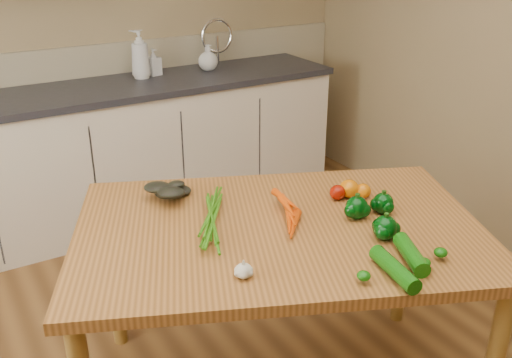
{
  "coord_description": "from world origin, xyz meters",
  "views": [
    {
      "loc": [
        -0.83,
        -1.19,
        1.78
      ],
      "look_at": [
        0.23,
        0.58,
        0.87
      ],
      "focal_mm": 40.0,
      "sensor_mm": 36.0,
      "label": 1
    }
  ],
  "objects": [
    {
      "name": "tomato_c",
      "position": [
        0.6,
        0.36,
        0.82
      ],
      "size": [
        0.06,
        0.06,
        0.06
      ],
      "primitive_type": "ellipsoid",
      "color": "#C76004",
      "rests_on": "table"
    },
    {
      "name": "tomato_b",
      "position": [
        0.56,
        0.4,
        0.83
      ],
      "size": [
        0.08,
        0.08,
        0.07
      ],
      "primitive_type": "ellipsoid",
      "color": "#C76004",
      "rests_on": "table"
    },
    {
      "name": "soap_bottle_b",
      "position": [
        0.49,
        2.31,
        0.99
      ],
      "size": [
        0.09,
        0.09,
        0.17
      ],
      "primitive_type": "imported",
      "rotation": [
        0.0,
        0.0,
        0.24
      ],
      "color": "silver",
      "rests_on": "counter_run"
    },
    {
      "name": "tomato_a",
      "position": [
        0.5,
        0.4,
        0.82
      ],
      "size": [
        0.07,
        0.07,
        0.06
      ],
      "primitive_type": "ellipsoid",
      "color": "#810E02",
      "rests_on": "table"
    },
    {
      "name": "zucchini_a",
      "position": [
        0.42,
        -0.09,
        0.82
      ],
      "size": [
        0.13,
        0.2,
        0.06
      ],
      "primitive_type": "cylinder",
      "rotation": [
        1.57,
        0.0,
        -0.42
      ],
      "color": "#0D4D08",
      "rests_on": "table"
    },
    {
      "name": "soap_bottle_c",
      "position": [
        0.86,
        2.26,
        0.98
      ],
      "size": [
        0.17,
        0.17,
        0.17
      ],
      "primitive_type": "imported",
      "rotation": [
        0.0,
        0.0,
        0.41
      ],
      "color": "silver",
      "rests_on": "counter_run"
    },
    {
      "name": "pepper_c",
      "position": [
        0.45,
        0.07,
        0.83
      ],
      "size": [
        0.09,
        0.09,
        0.09
      ],
      "primitive_type": "sphere",
      "color": "#023007",
      "rests_on": "table"
    },
    {
      "name": "soap_bottle_a",
      "position": [
        0.39,
        2.28,
        1.05
      ],
      "size": [
        0.15,
        0.15,
        0.3
      ],
      "primitive_type": "imported",
      "rotation": [
        0.0,
        0.0,
        4.41
      ],
      "color": "silver",
      "rests_on": "counter_run"
    },
    {
      "name": "carrot_bunch",
      "position": [
        0.15,
        0.4,
        0.83
      ],
      "size": [
        0.33,
        0.3,
        0.07
      ],
      "primitive_type": null,
      "rotation": [
        0.0,
        0.0,
        -0.41
      ],
      "color": "#DD4705",
      "rests_on": "table"
    },
    {
      "name": "garlic_bulb",
      "position": [
        -0.09,
        0.11,
        0.81
      ],
      "size": [
        0.06,
        0.06,
        0.05
      ],
      "primitive_type": "ellipsoid",
      "color": "beige",
      "rests_on": "table"
    },
    {
      "name": "room",
      "position": [
        0.0,
        0.17,
        1.25
      ],
      "size": [
        4.04,
        5.04,
        2.64
      ],
      "color": "brown",
      "rests_on": "ground"
    },
    {
      "name": "pepper_b",
      "position": [
        0.58,
        0.22,
        0.83
      ],
      "size": [
        0.08,
        0.08,
        0.08
      ],
      "primitive_type": "sphere",
      "color": "#023007",
      "rests_on": "table"
    },
    {
      "name": "pepper_a",
      "position": [
        0.46,
        0.24,
        0.83
      ],
      "size": [
        0.09,
        0.09,
        0.09
      ],
      "primitive_type": "sphere",
      "color": "#023007",
      "rests_on": "table"
    },
    {
      "name": "leafy_greens",
      "position": [
        -0.08,
        0.74,
        0.84
      ],
      "size": [
        0.21,
        0.19,
        0.11
      ],
      "primitive_type": null,
      "color": "black",
      "rests_on": "table"
    },
    {
      "name": "zucchini_b",
      "position": [
        0.31,
        -0.12,
        0.82
      ],
      "size": [
        0.09,
        0.22,
        0.05
      ],
      "primitive_type": "cylinder",
      "rotation": [
        1.57,
        0.0,
        -0.18
      ],
      "color": "#0D4D08",
      "rests_on": "table"
    },
    {
      "name": "counter_run",
      "position": [
        0.21,
        2.19,
        0.46
      ],
      "size": [
        2.84,
        0.64,
        1.14
      ],
      "color": "beige",
      "rests_on": "ground"
    },
    {
      "name": "table",
      "position": [
        0.18,
        0.33,
        0.7
      ],
      "size": [
        1.73,
        1.45,
        0.79
      ],
      "rotation": [
        0.0,
        0.0,
        -0.41
      ],
      "color": "#9E632E",
      "rests_on": "ground"
    }
  ]
}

